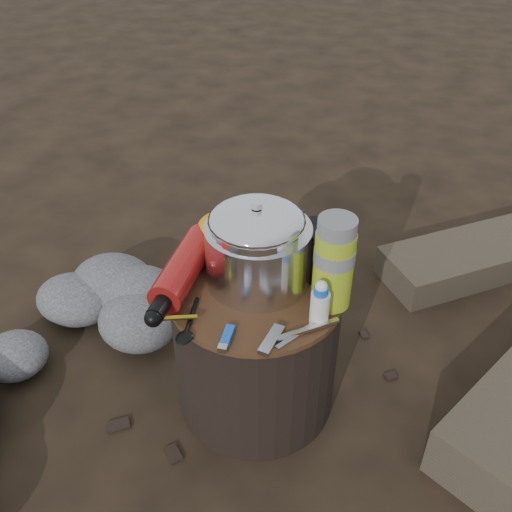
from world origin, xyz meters
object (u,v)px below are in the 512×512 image
(stump, at_px, (256,347))
(fuel_bottle, at_px, (183,268))
(travel_mug, at_px, (317,251))
(thermos, at_px, (334,263))
(camping_pot, at_px, (257,246))

(stump, bearing_deg, fuel_bottle, -169.94)
(travel_mug, bearing_deg, thermos, -55.23)
(stump, relative_size, thermos, 1.85)
(fuel_bottle, bearing_deg, thermos, 2.51)
(stump, height_order, travel_mug, travel_mug)
(stump, xyz_separation_m, camping_pot, (-0.01, 0.03, 0.30))
(stump, relative_size, travel_mug, 3.05)
(stump, bearing_deg, travel_mug, 44.63)
(camping_pot, height_order, travel_mug, camping_pot)
(stump, distance_m, travel_mug, 0.30)
(stump, distance_m, fuel_bottle, 0.29)
(camping_pot, height_order, fuel_bottle, camping_pot)
(thermos, bearing_deg, fuel_bottle, -171.24)
(stump, bearing_deg, camping_pot, 107.92)
(travel_mug, bearing_deg, stump, -135.37)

